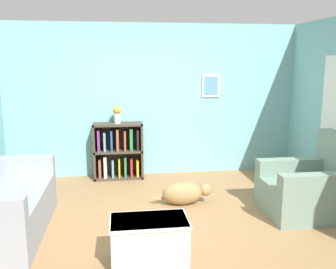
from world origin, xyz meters
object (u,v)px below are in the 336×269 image
(bookshelf, at_px, (118,152))
(dog, at_px, (184,193))
(vase, at_px, (117,114))
(coffee_table, at_px, (149,240))
(recliner_chair, at_px, (312,188))

(bookshelf, relative_size, dog, 1.12)
(dog, bearing_deg, vase, 123.74)
(bookshelf, bearing_deg, coffee_table, -84.45)
(coffee_table, bearing_deg, recliner_chair, 23.61)
(dog, bearing_deg, recliner_chair, -18.58)
(bookshelf, distance_m, dog, 1.66)
(dog, distance_m, vase, 1.88)
(coffee_table, bearing_deg, dog, 67.58)
(recliner_chair, bearing_deg, dog, 161.42)
(recliner_chair, height_order, vase, vase)
(coffee_table, relative_size, vase, 2.64)
(recliner_chair, relative_size, dog, 1.28)
(dog, relative_size, vase, 2.95)
(recliner_chair, relative_size, vase, 3.77)
(bookshelf, xyz_separation_m, recliner_chair, (2.49, -1.90, -0.11))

